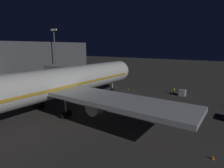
{
  "coord_description": "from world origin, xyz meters",
  "views": [
    {
      "loc": [
        -30.28,
        33.57,
        13.24
      ],
      "look_at": [
        -3.0,
        -5.48,
        3.5
      ],
      "focal_mm": 29.63,
      "sensor_mm": 36.0,
      "label": 1
    }
  ],
  "objects_px": {
    "baggage_container_mid_row": "(182,93)",
    "traffic_cone_nose_port": "(128,89)",
    "traffic_cone_nose_starboard": "(116,87)",
    "jet_bridge": "(72,71)",
    "traffic_cone_wingtip_svc_side": "(213,157)",
    "ground_crew_under_port_wing": "(174,91)",
    "airliner_at_gate": "(48,85)",
    "apron_floodlight_mast": "(55,52)"
  },
  "relations": [
    {
      "from": "ground_crew_under_port_wing",
      "to": "traffic_cone_nose_port",
      "type": "distance_m",
      "value": 13.68
    },
    {
      "from": "ground_crew_under_port_wing",
      "to": "apron_floodlight_mast",
      "type": "bearing_deg",
      "value": 10.88
    },
    {
      "from": "apron_floodlight_mast",
      "to": "traffic_cone_nose_starboard",
      "type": "height_order",
      "value": "apron_floodlight_mast"
    },
    {
      "from": "airliner_at_gate",
      "to": "jet_bridge",
      "type": "distance_m",
      "value": 20.04
    },
    {
      "from": "traffic_cone_wingtip_svc_side",
      "to": "ground_crew_under_port_wing",
      "type": "bearing_deg",
      "value": -65.16
    },
    {
      "from": "traffic_cone_wingtip_svc_side",
      "to": "baggage_container_mid_row",
      "type": "bearing_deg",
      "value": -68.93
    },
    {
      "from": "ground_crew_under_port_wing",
      "to": "traffic_cone_wingtip_svc_side",
      "type": "relative_size",
      "value": 3.14
    },
    {
      "from": "airliner_at_gate",
      "to": "ground_crew_under_port_wing",
      "type": "height_order",
      "value": "airliner_at_gate"
    },
    {
      "from": "traffic_cone_nose_starboard",
      "to": "ground_crew_under_port_wing",
      "type": "bearing_deg",
      "value": -171.68
    },
    {
      "from": "jet_bridge",
      "to": "apron_floodlight_mast",
      "type": "bearing_deg",
      "value": -21.33
    },
    {
      "from": "traffic_cone_nose_port",
      "to": "traffic_cone_nose_starboard",
      "type": "xyz_separation_m",
      "value": [
        4.4,
        0.0,
        0.0
      ]
    },
    {
      "from": "airliner_at_gate",
      "to": "traffic_cone_nose_starboard",
      "type": "bearing_deg",
      "value": -85.42
    },
    {
      "from": "traffic_cone_wingtip_svc_side",
      "to": "airliner_at_gate",
      "type": "bearing_deg",
      "value": 3.03
    },
    {
      "from": "ground_crew_under_port_wing",
      "to": "traffic_cone_nose_port",
      "type": "bearing_deg",
      "value": 10.99
    },
    {
      "from": "airliner_at_gate",
      "to": "baggage_container_mid_row",
      "type": "bearing_deg",
      "value": -121.53
    },
    {
      "from": "traffic_cone_nose_starboard",
      "to": "traffic_cone_wingtip_svc_side",
      "type": "xyz_separation_m",
      "value": [
        -31.02,
        25.93,
        0.0
      ]
    },
    {
      "from": "airliner_at_gate",
      "to": "apron_floodlight_mast",
      "type": "bearing_deg",
      "value": -40.99
    },
    {
      "from": "apron_floodlight_mast",
      "to": "airliner_at_gate",
      "type": "bearing_deg",
      "value": 139.01
    },
    {
      "from": "baggage_container_mid_row",
      "to": "traffic_cone_nose_port",
      "type": "distance_m",
      "value": 16.0
    },
    {
      "from": "ground_crew_under_port_wing",
      "to": "traffic_cone_wingtip_svc_side",
      "type": "distance_m",
      "value": 31.45
    },
    {
      "from": "airliner_at_gate",
      "to": "traffic_cone_nose_port",
      "type": "height_order",
      "value": "airliner_at_gate"
    },
    {
      "from": "traffic_cone_nose_starboard",
      "to": "jet_bridge",
      "type": "bearing_deg",
      "value": 50.24
    },
    {
      "from": "jet_bridge",
      "to": "traffic_cone_nose_starboard",
      "type": "bearing_deg",
      "value": -129.76
    },
    {
      "from": "traffic_cone_nose_port",
      "to": "traffic_cone_wingtip_svc_side",
      "type": "bearing_deg",
      "value": 135.75
    },
    {
      "from": "baggage_container_mid_row",
      "to": "traffic_cone_nose_starboard",
      "type": "xyz_separation_m",
      "value": [
        20.26,
        1.99,
        -0.55
      ]
    },
    {
      "from": "traffic_cone_nose_port",
      "to": "apron_floodlight_mast",
      "type": "bearing_deg",
      "value": 10.82
    },
    {
      "from": "traffic_cone_nose_starboard",
      "to": "apron_floodlight_mast",
      "type": "bearing_deg",
      "value": 12.8
    },
    {
      "from": "traffic_cone_nose_port",
      "to": "ground_crew_under_port_wing",
      "type": "bearing_deg",
      "value": -169.01
    },
    {
      "from": "traffic_cone_wingtip_svc_side",
      "to": "jet_bridge",
      "type": "bearing_deg",
      "value": -20.61
    },
    {
      "from": "ground_crew_under_port_wing",
      "to": "airliner_at_gate",
      "type": "bearing_deg",
      "value": 62.56
    },
    {
      "from": "baggage_container_mid_row",
      "to": "ground_crew_under_port_wing",
      "type": "relative_size",
      "value": 0.97
    },
    {
      "from": "baggage_container_mid_row",
      "to": "traffic_cone_wingtip_svc_side",
      "type": "relative_size",
      "value": 3.03
    },
    {
      "from": "baggage_container_mid_row",
      "to": "airliner_at_gate",
      "type": "bearing_deg",
      "value": 58.47
    },
    {
      "from": "jet_bridge",
      "to": "baggage_container_mid_row",
      "type": "relative_size",
      "value": 12.45
    },
    {
      "from": "apron_floodlight_mast",
      "to": "traffic_cone_nose_port",
      "type": "bearing_deg",
      "value": -169.18
    },
    {
      "from": "jet_bridge",
      "to": "traffic_cone_nose_port",
      "type": "bearing_deg",
      "value": -141.05
    },
    {
      "from": "baggage_container_mid_row",
      "to": "ground_crew_under_port_wing",
      "type": "distance_m",
      "value": 2.53
    },
    {
      "from": "baggage_container_mid_row",
      "to": "traffic_cone_wingtip_svc_side",
      "type": "distance_m",
      "value": 29.92
    },
    {
      "from": "airliner_at_gate",
      "to": "traffic_cone_wingtip_svc_side",
      "type": "bearing_deg",
      "value": -176.97
    },
    {
      "from": "ground_crew_under_port_wing",
      "to": "traffic_cone_nose_starboard",
      "type": "bearing_deg",
      "value": 8.32
    },
    {
      "from": "ground_crew_under_port_wing",
      "to": "traffic_cone_nose_port",
      "type": "height_order",
      "value": "ground_crew_under_port_wing"
    },
    {
      "from": "traffic_cone_wingtip_svc_side",
      "to": "apron_floodlight_mast",
      "type": "bearing_deg",
      "value": -20.8
    }
  ]
}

